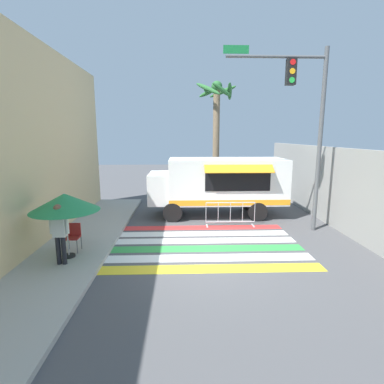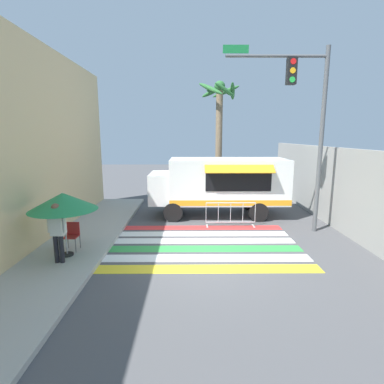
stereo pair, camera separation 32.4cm
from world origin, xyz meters
name	(u,v)px [view 1 (the left image)]	position (x,y,z in m)	size (l,w,h in m)	color
ground_plane	(208,257)	(0.00, 0.00, 0.00)	(60.00, 60.00, 0.00)	#4C4C4F
sidewalk_left	(33,258)	(-5.27, 0.00, 0.06)	(4.40, 16.00, 0.13)	#A8A59E
building_left_facade	(14,147)	(-5.46, 0.00, 3.35)	(0.25, 16.00, 6.70)	#DBBC84
concrete_wall_right	(336,188)	(5.40, 3.00, 1.60)	(0.20, 16.00, 3.20)	gray
crosswalk_painted	(205,244)	(0.00, 1.07, 0.00)	(6.40, 4.36, 0.01)	yellow
food_truck	(216,182)	(0.80, 4.91, 1.56)	(6.14, 2.71, 2.63)	white
traffic_signal_pole	(305,111)	(3.72, 2.52, 4.55)	(3.77, 0.29, 6.75)	#515456
patio_umbrella	(65,202)	(-4.14, -0.13, 1.78)	(1.94, 1.94, 1.91)	black
folding_chair	(73,235)	(-4.15, 0.38, 0.64)	(0.41, 0.41, 0.86)	#4C4C51
vendor_person	(59,230)	(-4.14, -0.63, 1.10)	(0.53, 0.23, 1.71)	black
barricade_front	(230,214)	(1.19, 3.16, 0.50)	(2.02, 0.44, 1.01)	#B7BABF
palm_tree	(216,121)	(1.19, 8.66, 4.49)	(2.47, 2.53, 6.63)	#7A664C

